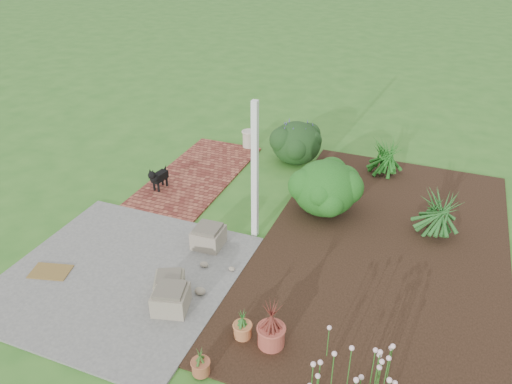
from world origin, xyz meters
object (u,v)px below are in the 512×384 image
at_px(stone_trough_near, 171,300).
at_px(evergreen_shrub, 325,187).
at_px(black_dog, 158,177).
at_px(cream_ceramic_urn, 249,139).

xyz_separation_m(stone_trough_near, evergreen_shrub, (1.33, 3.43, 0.35)).
height_order(black_dog, evergreen_shrub, evergreen_shrub).
bearing_deg(evergreen_shrub, black_dog, -172.30).
relative_size(stone_trough_near, cream_ceramic_urn, 1.23).
xyz_separation_m(black_dog, cream_ceramic_urn, (0.91, 2.62, -0.09)).
height_order(cream_ceramic_urn, evergreen_shrub, evergreen_shrub).
bearing_deg(black_dog, stone_trough_near, -48.06).
xyz_separation_m(stone_trough_near, cream_ceramic_urn, (-1.11, 5.60, 0.04)).
bearing_deg(stone_trough_near, cream_ceramic_urn, 101.20).
height_order(stone_trough_near, cream_ceramic_urn, cream_ceramic_urn).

